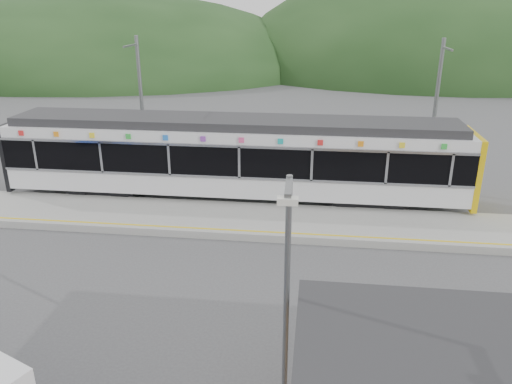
# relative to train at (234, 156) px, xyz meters

# --- Properties ---
(ground) EXTENTS (120.00, 120.00, 0.00)m
(ground) POSITION_rel_train_xyz_m (1.99, -6.00, -2.06)
(ground) COLOR #4C4C4F
(ground) RESTS_ON ground
(hills) EXTENTS (146.00, 149.00, 26.00)m
(hills) POSITION_rel_train_xyz_m (8.18, -0.71, -2.06)
(hills) COLOR #1E3D19
(hills) RESTS_ON ground
(platform) EXTENTS (26.00, 3.20, 0.30)m
(platform) POSITION_rel_train_xyz_m (1.99, -2.70, -1.91)
(platform) COLOR #9E9E99
(platform) RESTS_ON ground
(yellow_line) EXTENTS (26.00, 0.10, 0.01)m
(yellow_line) POSITION_rel_train_xyz_m (1.99, -4.00, -1.76)
(yellow_line) COLOR yellow
(yellow_line) RESTS_ON platform
(train) EXTENTS (20.44, 3.01, 3.74)m
(train) POSITION_rel_train_xyz_m (0.00, 0.00, 0.00)
(train) COLOR black
(train) RESTS_ON ground
(catenary_mast_west) EXTENTS (0.18, 1.80, 7.00)m
(catenary_mast_west) POSITION_rel_train_xyz_m (-5.01, 2.56, 1.58)
(catenary_mast_west) COLOR slate
(catenary_mast_west) RESTS_ON ground
(catenary_mast_east) EXTENTS (0.18, 1.80, 7.00)m
(catenary_mast_east) POSITION_rel_train_xyz_m (8.99, 2.56, 1.58)
(catenary_mast_east) COLOR slate
(catenary_mast_east) RESTS_ON ground
(lamp_post) EXTENTS (0.35, 0.98, 5.52)m
(lamp_post) POSITION_rel_train_xyz_m (3.16, -12.67, 1.24)
(lamp_post) COLOR slate
(lamp_post) RESTS_ON ground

